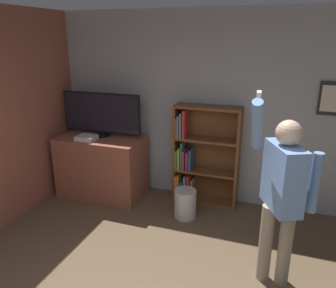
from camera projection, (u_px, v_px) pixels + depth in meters
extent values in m
cube|color=#9EA3A8|center=(209.00, 109.00, 4.63)|extent=(6.49, 0.06, 2.70)
cube|color=black|center=(330.00, 98.00, 4.03)|extent=(0.26, 0.02, 0.42)
cube|color=beige|center=(330.00, 99.00, 4.02)|extent=(0.20, 0.01, 0.33)
cube|color=#93513D|center=(102.00, 166.00, 4.98)|extent=(1.26, 0.69, 0.91)
cylinder|color=black|center=(103.00, 135.00, 4.90)|extent=(0.22, 0.22, 0.03)
cylinder|color=black|center=(103.00, 132.00, 4.88)|extent=(0.06, 0.06, 0.05)
cube|color=black|center=(102.00, 113.00, 4.79)|extent=(1.23, 0.04, 0.59)
cube|color=black|center=(101.00, 113.00, 4.77)|extent=(1.20, 0.01, 0.55)
cube|color=white|center=(86.00, 138.00, 4.71)|extent=(0.27, 0.24, 0.06)
cube|color=brown|center=(176.00, 152.00, 4.79)|extent=(0.04, 0.28, 1.43)
cube|color=brown|center=(238.00, 160.00, 4.51)|extent=(0.04, 0.28, 1.43)
cube|color=brown|center=(208.00, 153.00, 4.77)|extent=(0.93, 0.01, 1.43)
cube|color=brown|center=(204.00, 200.00, 4.87)|extent=(0.86, 0.28, 0.04)
cube|color=brown|center=(205.00, 171.00, 4.73)|extent=(0.86, 0.28, 0.04)
cube|color=brown|center=(207.00, 140.00, 4.58)|extent=(0.86, 0.28, 0.04)
cube|color=brown|center=(208.00, 107.00, 4.43)|extent=(0.86, 0.28, 0.04)
cube|color=orange|center=(178.00, 186.00, 4.92)|extent=(0.04, 0.22, 0.36)
cube|color=orange|center=(180.00, 186.00, 4.90)|extent=(0.02, 0.21, 0.38)
cube|color=#2D569E|center=(183.00, 188.00, 4.92)|extent=(0.04, 0.26, 0.28)
cube|color=#5B8E99|center=(187.00, 186.00, 4.89)|extent=(0.03, 0.26, 0.37)
cube|color=red|center=(189.00, 187.00, 4.85)|extent=(0.04, 0.21, 0.38)
cube|color=#99663D|center=(193.00, 188.00, 4.87)|extent=(0.04, 0.27, 0.33)
cube|color=#338447|center=(178.00, 158.00, 4.79)|extent=(0.03, 0.25, 0.28)
cube|color=gold|center=(181.00, 157.00, 4.78)|extent=(0.03, 0.26, 0.31)
cube|color=#338447|center=(183.00, 155.00, 4.73)|extent=(0.02, 0.21, 0.41)
cube|color=#7A3889|center=(185.00, 159.00, 4.76)|extent=(0.04, 0.26, 0.29)
cube|color=red|center=(189.00, 160.00, 4.75)|extent=(0.04, 0.26, 0.27)
cube|color=#2D569E|center=(191.00, 159.00, 4.71)|extent=(0.03, 0.21, 0.30)
cube|color=red|center=(178.00, 127.00, 4.65)|extent=(0.02, 0.26, 0.28)
cube|color=#5B8E99|center=(180.00, 126.00, 4.62)|extent=(0.02, 0.24, 0.32)
cube|color=#5B8E99|center=(182.00, 125.00, 4.60)|extent=(0.02, 0.21, 0.35)
cube|color=red|center=(185.00, 124.00, 4.57)|extent=(0.04, 0.20, 0.39)
cylinder|color=gray|center=(266.00, 243.00, 3.21)|extent=(0.13, 0.13, 0.82)
cylinder|color=gray|center=(285.00, 247.00, 3.15)|extent=(0.13, 0.13, 0.82)
cube|color=#6B93D1|center=(283.00, 177.00, 2.95)|extent=(0.40, 0.52, 0.61)
sphere|color=beige|center=(289.00, 133.00, 2.82)|extent=(0.23, 0.23, 0.23)
cylinder|color=#6B93D1|center=(315.00, 183.00, 2.88)|extent=(0.09, 0.09, 0.56)
cylinder|color=#6B93D1|center=(257.00, 125.00, 2.78)|extent=(0.09, 0.40, 0.51)
cube|color=white|center=(259.00, 99.00, 2.66)|extent=(0.04, 0.09, 0.14)
cylinder|color=#B7B7BC|center=(185.00, 204.00, 4.39)|extent=(0.30, 0.30, 0.39)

